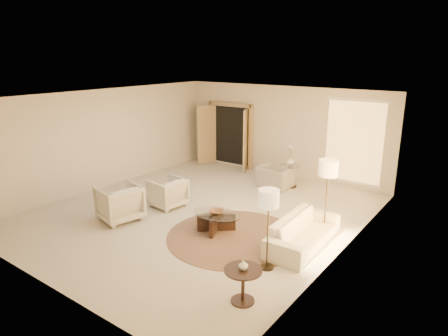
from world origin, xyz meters
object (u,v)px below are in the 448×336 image
Objects in this scene: armchair_left at (167,191)px; side_vase at (290,161)px; end_table at (243,280)px; floor_lamp_near at (328,172)px; end_vase at (243,265)px; armchair_right at (119,201)px; sofa at (303,232)px; side_table at (290,174)px; bowl at (216,212)px; accent_chair at (275,174)px; coffee_table at (216,220)px; floor_lamp_far at (269,202)px.

side_vase reaches higher than armchair_left.
floor_lamp_near is at bearing 89.08° from end_table.
armchair_right is at bearing 166.34° from end_vase.
side_table is (-1.95, 3.19, 0.09)m from sofa.
armchair_left is 1.36× the size of end_table.
armchair_left is at bearing 149.19° from end_table.
bowl is 3.70m from side_vase.
floor_lamp_near is (2.39, -2.11, 0.99)m from accent_chair.
armchair_right is 4.96m from side_vase.
side_vase reaches higher than side_table.
coffee_table is (2.19, 0.82, -0.20)m from armchair_right.
end_table is at bearing -69.74° from side_vase.
armchair_left is 3.42× the size of side_vase.
bowl reaches higher than coffee_table.
sofa is 2.30m from end_table.
armchair_right is 3.96m from floor_lamp_far.
end_vase is at bearing 0.00° from end_table.
floor_lamp_near reaches higher than armchair_left.
side_vase is (1.76, 3.23, 0.36)m from armchair_left.
armchair_left reaches higher than end_table.
side_table reaches higher than coffee_table.
end_vase reaches higher than end_table.
coffee_table is at bearing 103.28° from sofa.
end_vase is (1.90, -1.81, 0.19)m from bowl.
end_table reaches higher than coffee_table.
end_table is at bearing -90.92° from floor_lamp_near.
armchair_right is 4.21m from end_vase.
floor_lamp_far reaches higher than sofa.
end_table is 5.85m from side_table.
armchair_left reaches higher than coffee_table.
armchair_right is 5.91× the size of end_vase.
floor_lamp_near is 3.16m from end_vase.
accent_chair reaches higher than end_vase.
sofa is at bearing 130.12° from accent_chair.
floor_lamp_far is (-0.14, -1.20, 0.97)m from sofa.
armchair_right is (-4.01, -1.31, 0.16)m from sofa.
floor_lamp_near is 2.50m from bowl.
armchair_right is at bearing -153.31° from floor_lamp_near.
bowl is (-1.68, 0.71, -0.82)m from floor_lamp_far.
armchair_left reaches higher than sofa.
end_table is at bearing 90.58° from armchair_right.
coffee_table is at bearing -147.15° from floor_lamp_near.
floor_lamp_near reaches higher than end_table.
sofa is 3.71m from armchair_left.
side_vase is (-1.81, 4.39, -0.51)m from floor_lamp_far.
sofa is 1.34m from floor_lamp_near.
accent_chair is 2.95× the size of bowl.
bowl is at bearing 99.37° from accent_chair.
end_table is (3.79, -2.26, -0.02)m from armchair_left.
armchair_right is at bearing -114.55° from side_table.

